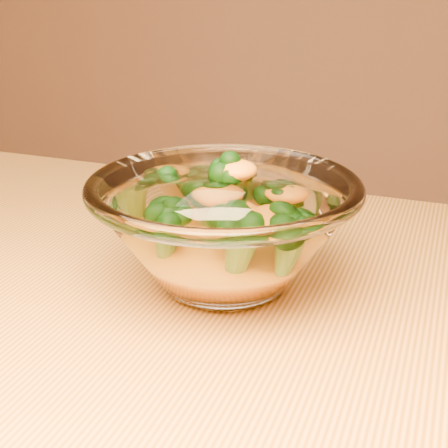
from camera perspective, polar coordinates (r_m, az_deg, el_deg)
name	(u,v)px	position (r m, az deg, el deg)	size (l,w,h in m)	color
table	(66,423)	(0.58, -14.28, -17.24)	(1.20, 0.80, 0.75)	#BA7C38
glass_bowl	(224,229)	(0.54, 0.00, -0.50)	(0.23, 0.23, 0.10)	white
cheese_sauce	(224,252)	(0.55, 0.00, -2.62)	(0.13, 0.13, 0.04)	orange
broccoli_heap	(221,209)	(0.54, -0.25, 1.38)	(0.16, 0.14, 0.08)	black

